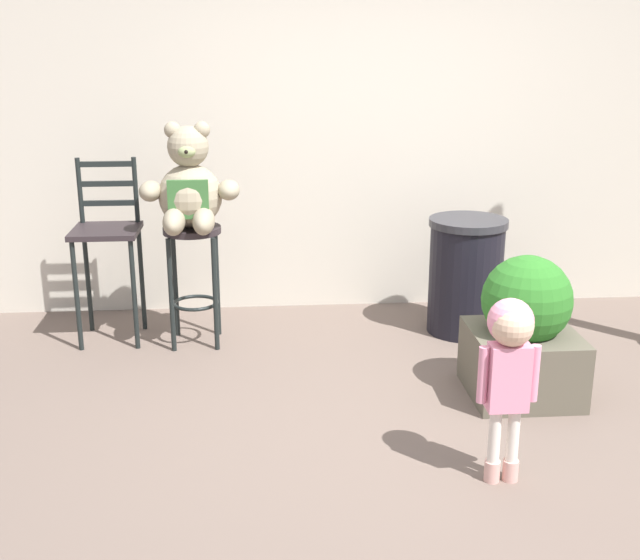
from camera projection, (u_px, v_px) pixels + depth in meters
ground_plane at (411, 440)px, 4.09m from camera, size 24.00×24.00×0.00m
building_wall at (360, 76)px, 5.78m from camera, size 6.09×0.30×3.36m
bar_stool_with_teddy at (194, 262)px, 5.22m from camera, size 0.37×0.37×0.79m
teddy_bear at (190, 190)px, 5.05m from camera, size 0.63×0.56×0.67m
child_walking at (510, 352)px, 3.55m from camera, size 0.28×0.22×0.88m
trash_bin at (466, 275)px, 5.47m from camera, size 0.53×0.53×0.80m
bar_chair_empty at (107, 239)px, 5.27m from camera, size 0.43×0.43×1.20m
planter_with_shrub at (524, 333)px, 4.50m from camera, size 0.59×0.59×0.82m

